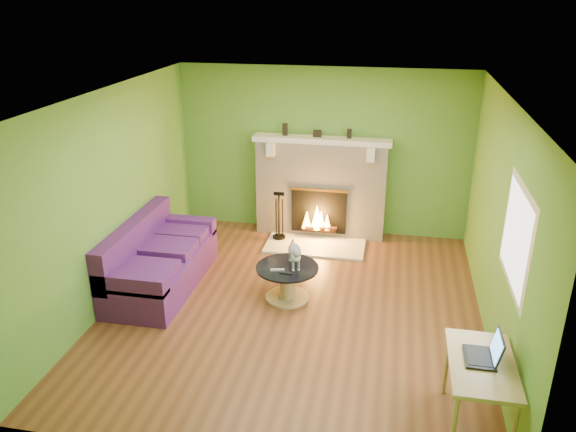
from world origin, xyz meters
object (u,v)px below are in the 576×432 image
at_px(sofa, 157,261).
at_px(desk, 481,371).
at_px(coffee_table, 287,280).
at_px(cat, 294,254).

height_order(sofa, desk, sofa).
relative_size(coffee_table, cat, 1.48).
bearing_deg(desk, sofa, 153.12).
bearing_deg(desk, cat, 135.43).
height_order(sofa, coffee_table, sofa).
bearing_deg(cat, desk, -62.64).
bearing_deg(cat, coffee_table, -166.06).
height_order(coffee_table, cat, cat).
bearing_deg(sofa, coffee_table, -0.70).
relative_size(sofa, coffee_table, 2.49).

